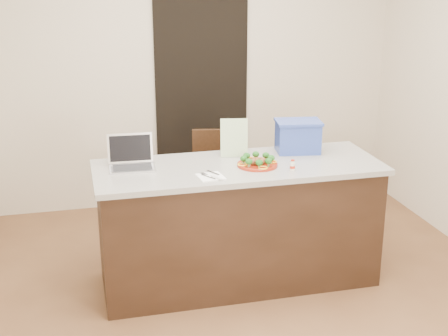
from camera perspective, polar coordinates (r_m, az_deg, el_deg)
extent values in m
plane|color=brown|center=(4.61, 2.09, -11.58)|extent=(4.00, 4.00, 0.00)
plane|color=beige|center=(6.02, -3.06, 9.24)|extent=(4.00, 0.00, 4.00)
plane|color=beige|center=(2.35, 16.05, -6.24)|extent=(4.00, 0.00, 4.00)
cube|color=black|center=(6.08, -2.04, 6.00)|extent=(0.90, 0.02, 2.00)
cube|color=black|center=(4.63, 1.30, -5.35)|extent=(2.00, 0.70, 0.88)
cube|color=beige|center=(4.46, 1.34, 0.06)|extent=(2.06, 0.76, 0.04)
cylinder|color=maroon|center=(4.43, 3.07, 0.30)|extent=(0.29, 0.29, 0.02)
torus|color=maroon|center=(4.43, 3.07, 0.38)|extent=(0.29, 0.29, 0.01)
sphere|color=brown|center=(4.42, 3.07, 0.67)|extent=(0.04, 0.04, 0.04)
sphere|color=brown|center=(4.40, 2.71, 0.57)|extent=(0.04, 0.04, 0.04)
sphere|color=brown|center=(4.39, 3.05, 0.52)|extent=(0.04, 0.04, 0.04)
sphere|color=brown|center=(4.40, 3.40, 0.55)|extent=(0.04, 0.04, 0.04)
sphere|color=brown|center=(4.42, 3.56, 0.65)|extent=(0.04, 0.04, 0.04)
sphere|color=brown|center=(4.45, 3.43, 0.76)|extent=(0.04, 0.04, 0.04)
sphere|color=brown|center=(4.46, 3.10, 0.81)|extent=(0.04, 0.04, 0.04)
sphere|color=brown|center=(4.45, 2.75, 0.78)|extent=(0.04, 0.04, 0.04)
ellipsoid|color=#144813|center=(4.51, 2.93, 1.26)|extent=(0.05, 0.05, 0.04)
ellipsoid|color=#144813|center=(4.48, 2.09, 1.14)|extent=(0.05, 0.05, 0.04)
ellipsoid|color=#144813|center=(4.41, 1.81, 0.86)|extent=(0.05, 0.05, 0.04)
ellipsoid|color=#144813|center=(4.35, 2.28, 0.60)|extent=(0.05, 0.05, 0.04)
ellipsoid|color=#144813|center=(4.33, 3.24, 0.50)|extent=(0.05, 0.05, 0.04)
ellipsoid|color=#144813|center=(4.36, 4.09, 0.64)|extent=(0.05, 0.05, 0.04)
ellipsoid|color=#144813|center=(4.43, 4.34, 0.92)|extent=(0.05, 0.05, 0.04)
ellipsoid|color=#144813|center=(4.49, 3.85, 1.17)|extent=(0.05, 0.05, 0.04)
torus|color=yellow|center=(4.53, 2.59, 0.87)|extent=(0.07, 0.07, 0.01)
torus|color=yellow|center=(4.39, 1.70, 0.32)|extent=(0.07, 0.07, 0.01)
torus|color=yellow|center=(4.33, 3.58, 0.02)|extent=(0.07, 0.07, 0.01)
torus|color=yellow|center=(4.47, 4.42, 0.58)|extent=(0.07, 0.07, 0.01)
cube|color=white|center=(4.20, -1.24, -0.79)|extent=(0.19, 0.19, 0.01)
cube|color=#BBBABF|center=(4.18, -1.45, -0.82)|extent=(0.08, 0.12, 0.00)
cube|color=#BBBABF|center=(4.24, -1.66, -0.51)|extent=(0.06, 0.06, 0.00)
cube|color=silver|center=(4.16, -0.69, -0.88)|extent=(0.06, 0.10, 0.01)
cube|color=#BBBABF|center=(4.26, -1.01, -0.43)|extent=(0.07, 0.12, 0.00)
cylinder|color=silver|center=(4.36, 6.28, 0.14)|extent=(0.04, 0.04, 0.06)
cylinder|color=silver|center=(4.35, 6.30, 0.57)|extent=(0.02, 0.02, 0.01)
cylinder|color=red|center=(4.34, 6.30, 0.71)|extent=(0.03, 0.03, 0.01)
cylinder|color=red|center=(4.36, 6.28, 0.10)|extent=(0.04, 0.04, 0.02)
cube|color=silver|center=(4.41, -8.37, 0.02)|extent=(0.33, 0.24, 0.01)
cube|color=silver|center=(4.48, -8.58, 1.82)|extent=(0.32, 0.07, 0.21)
cube|color=black|center=(4.48, -8.58, 1.80)|extent=(0.29, 0.06, 0.18)
cube|color=#242426|center=(4.40, -8.36, 0.07)|extent=(0.28, 0.17, 0.00)
cube|color=white|center=(4.61, 0.93, 2.77)|extent=(0.21, 0.08, 0.28)
cube|color=#2A429B|center=(4.77, 6.77, 2.79)|extent=(0.35, 0.27, 0.22)
cube|color=#2A429B|center=(4.74, 6.82, 4.21)|extent=(0.37, 0.29, 0.02)
cube|color=#351D10|center=(5.24, -0.13, -2.29)|extent=(0.50, 0.50, 0.04)
cube|color=#351D10|center=(5.33, -0.62, 1.04)|extent=(0.42, 0.12, 0.48)
cylinder|color=#351D10|center=(5.13, -1.62, -5.52)|extent=(0.04, 0.04, 0.45)
cylinder|color=#351D10|center=(5.21, 2.29, -5.13)|extent=(0.04, 0.04, 0.45)
cylinder|color=#351D10|center=(5.45, -2.44, -4.03)|extent=(0.04, 0.04, 0.45)
cylinder|color=#351D10|center=(5.53, 1.25, -3.68)|extent=(0.04, 0.04, 0.45)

